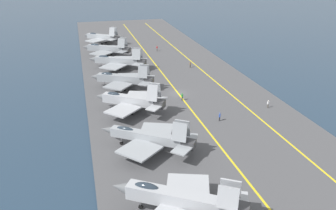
{
  "coord_description": "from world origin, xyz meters",
  "views": [
    {
      "loc": [
        -74.57,
        21.46,
        29.97
      ],
      "look_at": [
        -12.04,
        5.52,
        2.9
      ],
      "focal_mm": 38.0,
      "sensor_mm": 36.0,
      "label": 1
    }
  ],
  "objects": [
    {
      "name": "parked_jet_sixth",
      "position": [
        22.96,
        11.16,
        2.81
      ],
      "size": [
        14.26,
        16.73,
        6.24
      ],
      "color": "#93999E",
      "rests_on": "carrier_deck"
    },
    {
      "name": "carrier_deck",
      "position": [
        0.0,
        0.0,
        0.2
      ],
      "size": [
        210.13,
        42.24,
        0.4
      ],
      "primitive_type": "cube",
      "color": "#4C4C4F",
      "rests_on": "ground"
    },
    {
      "name": "parked_jet_eighth",
      "position": [
        55.49,
        13.07,
        2.97
      ],
      "size": [
        13.72,
        14.22,
        6.49
      ],
      "color": "#9EA3A8",
      "rests_on": "carrier_deck"
    },
    {
      "name": "deck_stripe_centerline",
      "position": [
        0.0,
        0.0,
        0.4
      ],
      "size": [
        189.12,
        0.36,
        0.01
      ],
      "primitive_type": "cube",
      "color": "yellow",
      "rests_on": "carrier_deck"
    },
    {
      "name": "crew_blue_vest",
      "position": [
        -16.49,
        -3.67,
        1.37
      ],
      "size": [
        0.46,
        0.42,
        1.76
      ],
      "color": "#232328",
      "rests_on": "carrier_deck"
    },
    {
      "name": "crew_green_vest",
      "position": [
        -4.37,
        0.33,
        1.35
      ],
      "size": [
        0.45,
        0.38,
        1.73
      ],
      "color": "#232328",
      "rests_on": "carrier_deck"
    },
    {
      "name": "parked_jet_second",
      "position": [
        -41.14,
        11.54,
        3.09
      ],
      "size": [
        13.76,
        16.54,
        6.28
      ],
      "color": "#A8AAAF",
      "rests_on": "carrier_deck"
    },
    {
      "name": "parked_jet_third",
      "position": [
        -24.14,
        11.82,
        2.81
      ],
      "size": [
        13.63,
        15.78,
        6.14
      ],
      "color": "#93999E",
      "rests_on": "carrier_deck"
    },
    {
      "name": "crew_red_vest",
      "position": [
        40.42,
        -4.04,
        1.39
      ],
      "size": [
        0.45,
        0.45,
        1.8
      ],
      "color": "#4C473D",
      "rests_on": "carrier_deck"
    },
    {
      "name": "crew_white_vest",
      "position": [
        -12.9,
        -16.03,
        1.34
      ],
      "size": [
        0.38,
        0.45,
        1.71
      ],
      "color": "#4C473D",
      "rests_on": "carrier_deck"
    },
    {
      "name": "parked_jet_fifth",
      "position": [
        6.22,
        12.08,
        2.97
      ],
      "size": [
        12.67,
        15.69,
        6.28
      ],
      "color": "gray",
      "rests_on": "carrier_deck"
    },
    {
      "name": "crew_brown_vest",
      "position": [
        19.23,
        -9.04,
        1.34
      ],
      "size": [
        0.41,
        0.3,
        1.71
      ],
      "color": "#383328",
      "rests_on": "carrier_deck"
    },
    {
      "name": "deck_stripe_foul_line",
      "position": [
        0.0,
        -11.62,
        0.4
      ],
      "size": [
        189.11,
        2.64,
        0.01
      ],
      "primitive_type": "cube",
      "rotation": [
        0.0,
        0.0,
        0.01
      ],
      "color": "yellow",
      "rests_on": "carrier_deck"
    },
    {
      "name": "ground_plane",
      "position": [
        0.0,
        0.0,
        0.0
      ],
      "size": [
        2000.0,
        2000.0,
        0.0
      ],
      "primitive_type": "plane",
      "color": "#23384C"
    },
    {
      "name": "parked_jet_seventh",
      "position": [
        38.56,
        12.92,
        2.67
      ],
      "size": [
        13.73,
        16.16,
        6.08
      ],
      "color": "gray",
      "rests_on": "carrier_deck"
    },
    {
      "name": "parked_jet_fourth",
      "position": [
        -8.1,
        12.34,
        3.04
      ],
      "size": [
        13.72,
        14.79,
        6.74
      ],
      "color": "#A8AAAF",
      "rests_on": "carrier_deck"
    }
  ]
}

